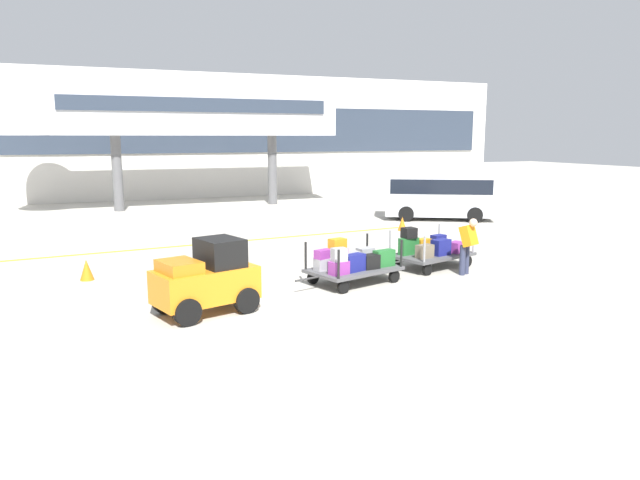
{
  "coord_description": "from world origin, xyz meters",
  "views": [
    {
      "loc": [
        -4.61,
        -11.11,
        3.71
      ],
      "look_at": [
        0.97,
        2.36,
        1.13
      ],
      "focal_mm": 32.9,
      "sensor_mm": 36.0,
      "label": 1
    }
  ],
  "objects_px": {
    "shuttle_van": "(439,192)",
    "safety_cone_far": "(87,270)",
    "baggage_cart_middle": "(430,250)",
    "safety_cone_near": "(402,224)",
    "baggage_tug": "(207,279)",
    "baggage_handler": "(467,244)",
    "baggage_cart_lead": "(352,263)"
  },
  "relations": [
    {
      "from": "baggage_handler",
      "to": "safety_cone_near",
      "type": "distance_m",
      "value": 7.7
    },
    {
      "from": "baggage_cart_middle",
      "to": "safety_cone_far",
      "type": "xyz_separation_m",
      "value": [
        -9.16,
        2.14,
        -0.24
      ]
    },
    {
      "from": "baggage_handler",
      "to": "safety_cone_far",
      "type": "distance_m",
      "value": 10.13
    },
    {
      "from": "baggage_cart_lead",
      "to": "safety_cone_far",
      "type": "relative_size",
      "value": 5.61
    },
    {
      "from": "shuttle_van",
      "to": "safety_cone_far",
      "type": "height_order",
      "value": "shuttle_van"
    },
    {
      "from": "baggage_cart_middle",
      "to": "safety_cone_near",
      "type": "relative_size",
      "value": 5.61
    },
    {
      "from": "baggage_tug",
      "to": "safety_cone_far",
      "type": "height_order",
      "value": "baggage_tug"
    },
    {
      "from": "safety_cone_near",
      "to": "safety_cone_far",
      "type": "relative_size",
      "value": 1.0
    },
    {
      "from": "baggage_cart_middle",
      "to": "safety_cone_near",
      "type": "xyz_separation_m",
      "value": [
        2.69,
        6.15,
        -0.24
      ]
    },
    {
      "from": "baggage_tug",
      "to": "baggage_cart_lead",
      "type": "distance_m",
      "value": 4.12
    },
    {
      "from": "baggage_cart_middle",
      "to": "safety_cone_far",
      "type": "height_order",
      "value": "baggage_cart_middle"
    },
    {
      "from": "safety_cone_near",
      "to": "safety_cone_far",
      "type": "xyz_separation_m",
      "value": [
        -11.85,
        -4.01,
        0.0
      ]
    },
    {
      "from": "safety_cone_near",
      "to": "baggage_handler",
      "type": "bearing_deg",
      "value": -107.34
    },
    {
      "from": "baggage_cart_middle",
      "to": "baggage_tug",
      "type": "bearing_deg",
      "value": -163.87
    },
    {
      "from": "shuttle_van",
      "to": "baggage_cart_middle",
      "type": "bearing_deg",
      "value": -125.15
    },
    {
      "from": "baggage_handler",
      "to": "shuttle_van",
      "type": "distance_m",
      "value": 10.99
    },
    {
      "from": "baggage_tug",
      "to": "baggage_handler",
      "type": "distance_m",
      "value": 7.28
    },
    {
      "from": "baggage_cart_lead",
      "to": "safety_cone_far",
      "type": "distance_m",
      "value": 6.95
    },
    {
      "from": "shuttle_van",
      "to": "baggage_tug",
      "type": "bearing_deg",
      "value": -140.92
    },
    {
      "from": "baggage_cart_middle",
      "to": "safety_cone_far",
      "type": "relative_size",
      "value": 5.61
    },
    {
      "from": "baggage_tug",
      "to": "safety_cone_near",
      "type": "bearing_deg",
      "value": 40.48
    },
    {
      "from": "safety_cone_far",
      "to": "baggage_tug",
      "type": "bearing_deg",
      "value": -60.57
    },
    {
      "from": "baggage_cart_middle",
      "to": "safety_cone_near",
      "type": "bearing_deg",
      "value": 66.39
    },
    {
      "from": "baggage_tug",
      "to": "safety_cone_far",
      "type": "xyz_separation_m",
      "value": [
        -2.32,
        4.11,
        -0.48
      ]
    },
    {
      "from": "shuttle_van",
      "to": "safety_cone_far",
      "type": "xyz_separation_m",
      "value": [
        -15.03,
        -6.21,
        -0.96
      ]
    },
    {
      "from": "baggage_handler",
      "to": "baggage_cart_middle",
      "type": "bearing_deg",
      "value": 108.68
    },
    {
      "from": "baggage_tug",
      "to": "baggage_cart_middle",
      "type": "relative_size",
      "value": 0.75
    },
    {
      "from": "baggage_cart_middle",
      "to": "safety_cone_far",
      "type": "distance_m",
      "value": 9.41
    },
    {
      "from": "baggage_tug",
      "to": "shuttle_van",
      "type": "relative_size",
      "value": 0.45
    },
    {
      "from": "shuttle_van",
      "to": "safety_cone_near",
      "type": "xyz_separation_m",
      "value": [
        -3.19,
        -2.19,
        -0.96
      ]
    },
    {
      "from": "baggage_cart_lead",
      "to": "shuttle_van",
      "type": "bearing_deg",
      "value": 46.36
    },
    {
      "from": "baggage_tug",
      "to": "baggage_cart_middle",
      "type": "xyz_separation_m",
      "value": [
        6.84,
        1.98,
        -0.24
      ]
    }
  ]
}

